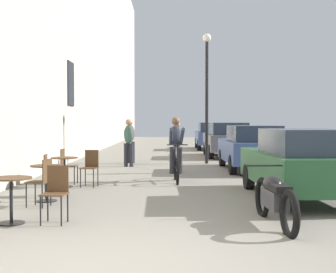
{
  "coord_description": "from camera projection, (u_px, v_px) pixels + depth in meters",
  "views": [
    {
      "loc": [
        0.57,
        -5.0,
        1.58
      ],
      "look_at": [
        0.56,
        17.59,
        0.87
      ],
      "focal_mm": 50.43,
      "sensor_mm": 36.0,
      "label": 1
    }
  ],
  "objects": [
    {
      "name": "cafe_chair_far_toward_street",
      "position": [
        90.0,
        165.0,
        11.46
      ],
      "size": [
        0.44,
        0.44,
        0.89
      ],
      "color": "black",
      "rests_on": "ground_plane"
    },
    {
      "name": "cafe_chair_near_toward_street",
      "position": [
        56.0,
        190.0,
        7.35
      ],
      "size": [
        0.41,
        0.41,
        0.89
      ],
      "color": "black",
      "rests_on": "ground_plane"
    },
    {
      "name": "parked_motorcycle",
      "position": [
        275.0,
        199.0,
        7.2
      ],
      "size": [
        0.62,
        2.15,
        0.92
      ],
      "color": "black",
      "rests_on": "ground_plane"
    },
    {
      "name": "cafe_chair_far_toward_wall",
      "position": [
        67.0,
        164.0,
        11.97
      ],
      "size": [
        0.4,
        0.4,
        0.89
      ],
      "color": "black",
      "rests_on": "ground_plane"
    },
    {
      "name": "ground_plane",
      "position": [
        115.0,
        269.0,
        5.05
      ],
      "size": [
        88.0,
        88.0,
        0.0
      ],
      "primitive_type": "plane",
      "color": "gray"
    },
    {
      "name": "parked_car_second",
      "position": [
        251.0,
        147.0,
        15.29
      ],
      "size": [
        1.74,
        4.11,
        1.46
      ],
      "color": "#384C84",
      "rests_on": "ground_plane"
    },
    {
      "name": "street_lamp",
      "position": [
        207.0,
        81.0,
        17.77
      ],
      "size": [
        0.32,
        0.32,
        4.9
      ],
      "color": "black",
      "rests_on": "ground_plane"
    },
    {
      "name": "parked_car_nearest",
      "position": [
        300.0,
        163.0,
        9.62
      ],
      "size": [
        1.78,
        4.07,
        1.44
      ],
      "color": "#23512D",
      "rests_on": "ground_plane"
    },
    {
      "name": "cafe_chair_mid_toward_wall",
      "position": [
        42.0,
        179.0,
        8.73
      ],
      "size": [
        0.46,
        0.46,
        0.89
      ],
      "color": "black",
      "rests_on": "ground_plane"
    },
    {
      "name": "cyclist_on_bicycle",
      "position": [
        176.0,
        151.0,
        12.45
      ],
      "size": [
        0.52,
        1.76,
        1.74
      ],
      "color": "black",
      "rests_on": "ground_plane"
    },
    {
      "name": "pedestrian_far",
      "position": [
        131.0,
        138.0,
        18.05
      ],
      "size": [
        0.36,
        0.26,
        1.68
      ],
      "color": "#26262D",
      "rests_on": "ground_plane"
    },
    {
      "name": "cafe_table_near",
      "position": [
        11.0,
        190.0,
        7.28
      ],
      "size": [
        0.64,
        0.64,
        0.72
      ],
      "color": "black",
      "rests_on": "ground_plane"
    },
    {
      "name": "cafe_chair_mid_toward_street",
      "position": [
        51.0,
        172.0,
        9.95
      ],
      "size": [
        0.41,
        0.41,
        0.89
      ],
      "color": "black",
      "rests_on": "ground_plane"
    },
    {
      "name": "cafe_table_mid",
      "position": [
        47.0,
        175.0,
        9.33
      ],
      "size": [
        0.64,
        0.64,
        0.72
      ],
      "color": "black",
      "rests_on": "ground_plane"
    },
    {
      "name": "cafe_table_far",
      "position": [
        65.0,
        166.0,
        11.39
      ],
      "size": [
        0.64,
        0.64,
        0.72
      ],
      "color": "black",
      "rests_on": "ground_plane"
    },
    {
      "name": "parked_car_fourth",
      "position": [
        212.0,
        135.0,
        27.12
      ],
      "size": [
        1.88,
        4.34,
        1.54
      ],
      "color": "#384C84",
      "rests_on": "ground_plane"
    },
    {
      "name": "pedestrian_near",
      "position": [
        177.0,
        144.0,
        14.52
      ],
      "size": [
        0.37,
        0.28,
        1.61
      ],
      "color": "#26262D",
      "rests_on": "ground_plane"
    },
    {
      "name": "pedestrian_mid",
      "position": [
        129.0,
        140.0,
        16.58
      ],
      "size": [
        0.36,
        0.27,
        1.68
      ],
      "color": "#26262D",
      "rests_on": "ground_plane"
    },
    {
      "name": "parked_car_third",
      "position": [
        227.0,
        139.0,
        21.18
      ],
      "size": [
        1.84,
        4.34,
        1.54
      ],
      "color": "#595960",
      "rests_on": "ground_plane"
    }
  ]
}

